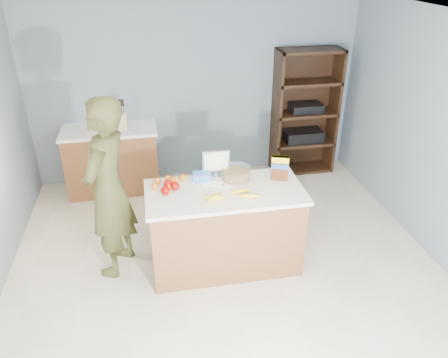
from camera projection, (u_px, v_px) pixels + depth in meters
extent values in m
cube|color=beige|center=(230.00, 281.00, 4.45)|extent=(4.50, 5.00, 0.02)
cube|color=slate|center=(195.00, 91.00, 6.02)|extent=(4.50, 0.02, 2.50)
cube|color=white|center=(233.00, 24.00, 3.27)|extent=(4.50, 5.00, 0.02)
cube|color=brown|center=(225.00, 230.00, 4.50)|extent=(1.50, 0.70, 0.86)
cube|color=silver|center=(225.00, 192.00, 4.29)|extent=(1.56, 0.76, 0.04)
cube|color=black|center=(225.00, 259.00, 4.68)|extent=(1.46, 0.66, 0.10)
cube|color=brown|center=(113.00, 161.00, 5.95)|extent=(1.20, 0.60, 0.86)
cube|color=white|center=(109.00, 130.00, 5.74)|extent=(1.24, 0.62, 0.04)
cube|color=black|center=(301.00, 109.00, 6.42)|extent=(0.90, 0.04, 1.80)
cube|color=black|center=(276.00, 115.00, 6.19)|extent=(0.04, 0.40, 1.80)
cube|color=black|center=(333.00, 111.00, 6.33)|extent=(0.04, 0.40, 1.80)
cube|color=black|center=(300.00, 168.00, 6.68)|extent=(0.90, 0.40, 0.04)
cube|color=black|center=(302.00, 142.00, 6.48)|extent=(0.90, 0.40, 0.04)
cube|color=black|center=(305.00, 113.00, 6.26)|extent=(0.90, 0.40, 0.04)
cube|color=black|center=(308.00, 82.00, 6.05)|extent=(0.90, 0.40, 0.04)
cube|color=black|center=(311.00, 50.00, 5.85)|extent=(0.90, 0.40, 0.04)
cube|color=black|center=(303.00, 135.00, 6.43)|extent=(0.55, 0.32, 0.16)
cube|color=black|center=(306.00, 108.00, 6.23)|extent=(0.45, 0.30, 0.12)
imported|color=#3C3C1B|center=(108.00, 190.00, 4.23)|extent=(0.67, 0.80, 1.86)
cube|color=tan|center=(122.00, 120.00, 5.69)|extent=(0.12, 0.10, 0.22)
cylinder|color=black|center=(117.00, 109.00, 5.61)|extent=(0.02, 0.02, 0.09)
cylinder|color=black|center=(119.00, 109.00, 5.61)|extent=(0.02, 0.02, 0.09)
cylinder|color=black|center=(120.00, 109.00, 5.62)|extent=(0.02, 0.02, 0.09)
cylinder|color=black|center=(122.00, 109.00, 5.62)|extent=(0.02, 0.02, 0.09)
cylinder|color=black|center=(124.00, 109.00, 5.62)|extent=(0.02, 0.02, 0.09)
cube|color=white|center=(212.00, 184.00, 4.39)|extent=(0.23, 0.14, 0.00)
cube|color=white|center=(234.00, 186.00, 4.36)|extent=(0.23, 0.12, 0.00)
ellipsoid|color=yellow|center=(215.00, 198.00, 4.11)|extent=(0.22, 0.07, 0.05)
ellipsoid|color=yellow|center=(214.00, 197.00, 4.12)|extent=(0.19, 0.18, 0.05)
ellipsoid|color=yellow|center=(240.00, 191.00, 4.22)|extent=(0.22, 0.07, 0.05)
ellipsoid|color=yellow|center=(250.00, 196.00, 4.13)|extent=(0.22, 0.09, 0.05)
sphere|color=#970602|center=(168.00, 184.00, 4.30)|extent=(0.09, 0.09, 0.09)
sphere|color=#970602|center=(175.00, 186.00, 4.27)|extent=(0.09, 0.09, 0.09)
sphere|color=#970602|center=(165.00, 191.00, 4.19)|extent=(0.09, 0.09, 0.09)
sphere|color=orange|center=(155.00, 186.00, 4.28)|extent=(0.07, 0.07, 0.07)
sphere|color=orange|center=(168.00, 178.00, 4.43)|extent=(0.07, 0.07, 0.07)
sphere|color=orange|center=(169.00, 186.00, 4.30)|extent=(0.07, 0.07, 0.07)
sphere|color=orange|center=(175.00, 180.00, 4.40)|extent=(0.07, 0.07, 0.07)
sphere|color=orange|center=(158.00, 181.00, 4.38)|extent=(0.07, 0.07, 0.07)
sphere|color=orange|center=(171.00, 182.00, 4.36)|extent=(0.07, 0.07, 0.07)
sphere|color=orange|center=(183.00, 178.00, 4.44)|extent=(0.07, 0.07, 0.07)
cube|color=blue|center=(202.00, 177.00, 4.45)|extent=(0.19, 0.14, 0.08)
cylinder|color=#267219|center=(236.00, 175.00, 4.47)|extent=(0.27, 0.27, 0.09)
cylinder|color=white|center=(236.00, 173.00, 4.46)|extent=(0.30, 0.30, 0.13)
cylinder|color=silver|center=(216.00, 175.00, 4.55)|extent=(0.12, 0.12, 0.01)
cylinder|color=silver|center=(216.00, 172.00, 4.54)|extent=(0.02, 0.02, 0.05)
cube|color=silver|center=(216.00, 161.00, 4.47)|extent=(0.28, 0.05, 0.22)
cube|color=yellow|center=(216.00, 162.00, 4.46)|extent=(0.24, 0.01, 0.18)
cube|color=#592B14|center=(280.00, 168.00, 4.42)|extent=(0.18, 0.11, 0.26)
cube|color=yellow|center=(280.00, 159.00, 4.37)|extent=(0.18, 0.12, 0.06)
cube|color=blue|center=(280.00, 166.00, 4.40)|extent=(0.18, 0.12, 0.05)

